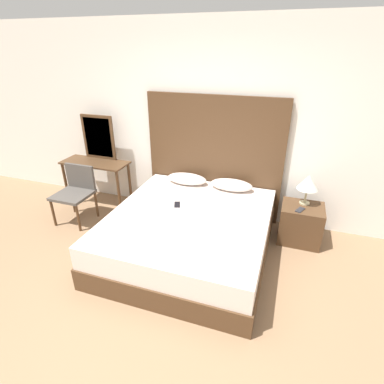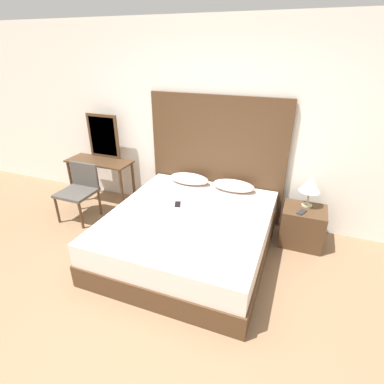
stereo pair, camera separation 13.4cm
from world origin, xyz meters
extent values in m
plane|color=#8C6B4C|center=(0.00, 0.00, 0.00)|extent=(16.00, 16.00, 0.00)
cube|color=white|center=(0.00, 2.34, 1.35)|extent=(10.00, 0.06, 2.70)
cube|color=#4C331E|center=(0.00, 1.21, 0.13)|extent=(1.87, 2.05, 0.27)
cube|color=silver|center=(0.00, 1.21, 0.40)|extent=(1.83, 2.01, 0.27)
cube|color=#4C331E|center=(0.00, 2.27, 0.88)|extent=(1.96, 0.05, 1.77)
ellipsoid|color=silver|center=(-0.33, 2.05, 0.61)|extent=(0.58, 0.28, 0.14)
ellipsoid|color=silver|center=(0.33, 2.05, 0.61)|extent=(0.58, 0.28, 0.14)
cube|color=black|center=(-0.22, 1.39, 0.54)|extent=(0.12, 0.16, 0.01)
cube|color=#4C331E|center=(1.29, 1.92, 0.25)|extent=(0.52, 0.45, 0.51)
cylinder|color=tan|center=(1.30, 2.01, 0.52)|extent=(0.13, 0.13, 0.02)
cylinder|color=tan|center=(1.30, 2.01, 0.62)|extent=(0.02, 0.02, 0.19)
cone|color=silver|center=(1.30, 2.01, 0.81)|extent=(0.26, 0.26, 0.18)
cube|color=#232328|center=(1.25, 1.81, 0.51)|extent=(0.12, 0.17, 0.01)
cube|color=#4C331E|center=(-1.80, 1.94, 0.72)|extent=(1.04, 0.41, 0.02)
cylinder|color=#4C331E|center=(-2.28, 1.77, 0.35)|extent=(0.04, 0.04, 0.71)
cylinder|color=#4C331E|center=(-1.32, 1.77, 0.35)|extent=(0.04, 0.04, 0.71)
cylinder|color=#4C331E|center=(-2.28, 2.11, 0.35)|extent=(0.04, 0.04, 0.71)
cylinder|color=#4C331E|center=(-1.32, 2.11, 0.35)|extent=(0.04, 0.04, 0.71)
cube|color=#4C331E|center=(-1.80, 2.12, 1.07)|extent=(0.54, 0.03, 0.68)
cube|color=#B2BCC6|center=(-1.80, 2.11, 1.07)|extent=(0.46, 0.01, 0.60)
cube|color=#4C4742|center=(-1.82, 1.38, 0.43)|extent=(0.49, 0.48, 0.04)
cube|color=#4C4742|center=(-1.82, 1.60, 0.63)|extent=(0.46, 0.04, 0.36)
cylinder|color=#4C331E|center=(-2.03, 1.17, 0.20)|extent=(0.04, 0.04, 0.41)
cylinder|color=#4C331E|center=(-1.61, 1.17, 0.20)|extent=(0.04, 0.04, 0.41)
cylinder|color=#4C331E|center=(-2.03, 1.59, 0.20)|extent=(0.04, 0.04, 0.41)
cylinder|color=#4C331E|center=(-1.61, 1.59, 0.20)|extent=(0.04, 0.04, 0.41)
camera|label=1|loc=(1.02, -1.68, 2.34)|focal=28.00mm
camera|label=2|loc=(1.15, -1.63, 2.34)|focal=28.00mm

